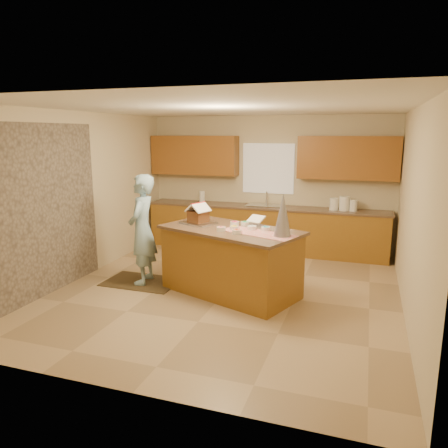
{
  "coord_description": "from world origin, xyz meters",
  "views": [
    {
      "loc": [
        1.94,
        -5.85,
        2.35
      ],
      "look_at": [
        -0.1,
        0.2,
        1.0
      ],
      "focal_mm": 34.41,
      "sensor_mm": 36.0,
      "label": 1
    }
  ],
  "objects_px": {
    "tinsel_tree": "(283,215)",
    "gingerbread_house": "(198,215)",
    "boy": "(142,229)",
    "island_base": "(231,262)"
  },
  "relations": [
    {
      "from": "tinsel_tree",
      "to": "boy",
      "type": "xyz_separation_m",
      "value": [
        -2.26,
        0.22,
        -0.41
      ]
    },
    {
      "from": "island_base",
      "to": "tinsel_tree",
      "type": "relative_size",
      "value": 3.27
    },
    {
      "from": "tinsel_tree",
      "to": "island_base",
      "type": "bearing_deg",
      "value": 163.25
    },
    {
      "from": "island_base",
      "to": "gingerbread_house",
      "type": "height_order",
      "value": "gingerbread_house"
    },
    {
      "from": "tinsel_tree",
      "to": "gingerbread_house",
      "type": "height_order",
      "value": "tinsel_tree"
    },
    {
      "from": "tinsel_tree",
      "to": "boy",
      "type": "bearing_deg",
      "value": 174.32
    },
    {
      "from": "island_base",
      "to": "gingerbread_house",
      "type": "bearing_deg",
      "value": -174.81
    },
    {
      "from": "island_base",
      "to": "gingerbread_house",
      "type": "relative_size",
      "value": 5.03
    },
    {
      "from": "tinsel_tree",
      "to": "gingerbread_house",
      "type": "bearing_deg",
      "value": 163.88
    },
    {
      "from": "island_base",
      "to": "boy",
      "type": "distance_m",
      "value": 1.5
    }
  ]
}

